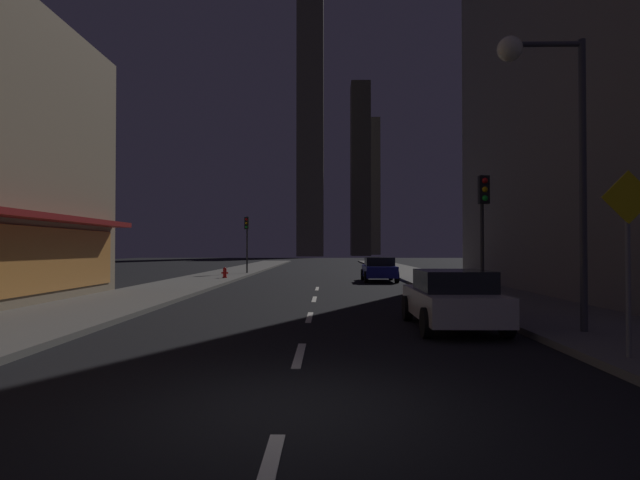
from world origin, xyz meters
name	(u,v)px	position (x,y,z in m)	size (l,w,h in m)	color
ground_plane	(321,276)	(0.00, 32.00, -0.05)	(78.00, 136.00, 0.10)	black
sidewalk_right	(415,274)	(7.00, 32.00, 0.07)	(4.00, 76.00, 0.15)	#605E59
sidewalk_left	(228,274)	(-7.00, 32.00, 0.07)	(4.00, 76.00, 0.15)	#605E59
lane_marking_center	(309,317)	(0.00, 8.40, 0.01)	(0.16, 23.00, 0.01)	silver
skyscraper_distant_tall	(310,97)	(-3.87, 121.34, 39.91)	(6.53, 7.49, 79.82)	#5C5745
skyscraper_distant_mid	(360,170)	(9.11, 129.32, 22.78)	(5.06, 7.24, 45.55)	#403C30
skyscraper_distant_short	(367,187)	(12.74, 153.80, 21.12)	(7.67, 7.19, 42.24)	#5D5845
car_parked_near	(452,299)	(3.60, 6.40, 0.74)	(1.98, 4.24, 1.45)	silver
car_parked_far	(379,269)	(3.60, 24.50, 0.74)	(1.98, 4.24, 1.45)	navy
fire_hydrant_far_left	(225,273)	(-5.90, 25.51, 0.45)	(0.42, 0.30, 0.65)	red
traffic_light_near_right	(483,211)	(5.50, 10.10, 3.19)	(0.32, 0.48, 4.20)	#2D2D2D
traffic_light_far_left	(247,232)	(-5.50, 31.63, 3.19)	(0.32, 0.48, 4.20)	#2D2D2D
street_lamp_right	(545,110)	(5.38, 5.10, 5.07)	(1.96, 0.56, 6.58)	#38383D
pedestrian_crossing_sign	(628,247)	(5.60, 2.37, 2.02)	(0.91, 0.08, 3.15)	slate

